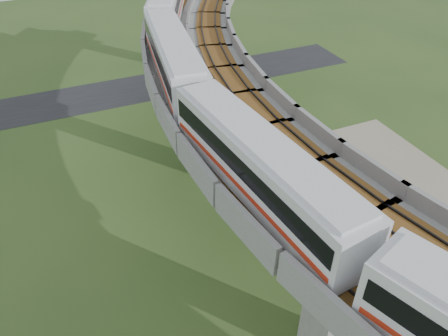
{
  "coord_description": "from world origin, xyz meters",
  "views": [
    {
      "loc": [
        -11.05,
        -22.38,
        25.89
      ],
      "look_at": [
        -1.14,
        0.23,
        7.5
      ],
      "focal_mm": 35.0,
      "sensor_mm": 36.0,
      "label": 1
    }
  ],
  "objects": [
    {
      "name": "tree_2",
      "position": [
        6.77,
        5.42,
        2.35
      ],
      "size": [
        1.97,
        1.97,
        3.2
      ],
      "color": "#382314",
      "rests_on": "ground"
    },
    {
      "name": "fence",
      "position": [
        9.75,
        0.0,
        0.75
      ],
      "size": [
        3.87,
        38.73,
        1.5
      ],
      "color": "#2D382D",
      "rests_on": "ground"
    },
    {
      "name": "ground",
      "position": [
        0.0,
        0.0,
        0.0
      ],
      "size": [
        160.0,
        160.0,
        0.0
      ],
      "primitive_type": "plane",
      "color": "#324F1F",
      "rests_on": "ground"
    },
    {
      "name": "car_white",
      "position": [
        8.66,
        -12.0,
        0.57
      ],
      "size": [
        1.31,
        3.15,
        1.07
      ],
      "primitive_type": "imported",
      "rotation": [
        0.0,
        0.0,
        0.02
      ],
      "color": "silver",
      "rests_on": "dirt_lot"
    },
    {
      "name": "asphalt_road",
      "position": [
        0.0,
        30.0,
        0.01
      ],
      "size": [
        60.0,
        8.0,
        0.03
      ],
      "primitive_type": "cube",
      "color": "#232326",
      "rests_on": "ground"
    },
    {
      "name": "dirt_lot",
      "position": [
        14.0,
        -2.0,
        0.02
      ],
      "size": [
        18.0,
        26.0,
        0.04
      ],
      "primitive_type": "cube",
      "color": "gray",
      "rests_on": "ground"
    },
    {
      "name": "tree_3",
      "position": [
        6.74,
        -6.14,
        1.65
      ],
      "size": [
        1.97,
        1.97,
        2.5
      ],
      "color": "#382314",
      "rests_on": "ground"
    },
    {
      "name": "car_dark",
      "position": [
        13.09,
        3.26,
        0.63
      ],
      "size": [
        4.36,
        2.82,
        1.18
      ],
      "primitive_type": "imported",
      "rotation": [
        0.0,
        0.0,
        1.26
      ],
      "color": "black",
      "rests_on": "dirt_lot"
    },
    {
      "name": "tree_0",
      "position": [
        10.61,
        21.46,
        2.53
      ],
      "size": [
        2.88,
        2.88,
        3.76
      ],
      "color": "#382314",
      "rests_on": "ground"
    },
    {
      "name": "viaduct",
      "position": [
        3.84,
        0.0,
        9.05
      ],
      "size": [
        19.58,
        73.98,
        11.4
      ],
      "color": "#99968E",
      "rests_on": "ground"
    },
    {
      "name": "metro_train",
      "position": [
        0.35,
        0.71,
        12.31
      ],
      "size": [
        10.9,
        61.34,
        3.64
      ],
      "color": "silver",
      "rests_on": "ground"
    },
    {
      "name": "tree_1",
      "position": [
        8.61,
        14.76,
        2.11
      ],
      "size": [
        2.48,
        2.48,
        3.16
      ],
      "color": "#382314",
      "rests_on": "ground"
    }
  ]
}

